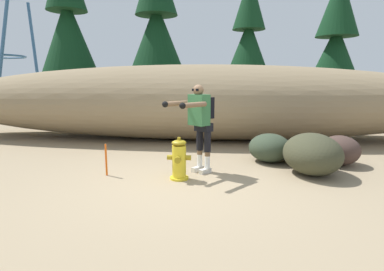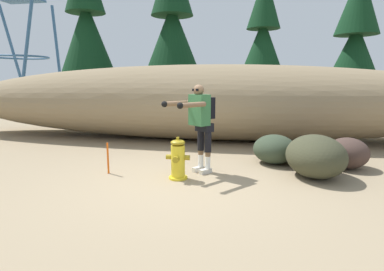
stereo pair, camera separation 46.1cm
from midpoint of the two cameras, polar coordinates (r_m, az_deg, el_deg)
name	(u,v)px [view 2 (the right image)]	position (r m, az deg, el deg)	size (l,w,h in m)	color
ground_plane	(181,183)	(5.64, 0.28, -8.54)	(56.00, 56.00, 0.04)	#998466
dirt_embankment	(208,102)	(9.57, 4.35, 5.99)	(16.60, 3.20, 2.22)	#897556
fire_hydrant	(178,160)	(5.71, -0.23, -4.41)	(0.43, 0.38, 0.77)	yellow
utility_worker	(200,118)	(5.94, 3.71, 3.15)	(0.92, 0.99, 1.69)	beige
boulder_large	(316,156)	(6.32, 23.31, -3.44)	(1.28, 1.05, 0.79)	#3C3C29
boulder_mid	(275,149)	(7.06, 16.44, -2.37)	(0.90, 0.94, 0.62)	#333F2D
boulder_small	(308,151)	(7.26, 21.93, -2.60)	(0.82, 0.68, 0.56)	#403536
boulder_outlier	(347,153)	(7.24, 27.81, -2.81)	(0.82, 0.84, 0.62)	#46332C
pine_tree_far_left	(86,25)	(14.85, -17.58, 18.41)	(2.54, 2.54, 7.43)	#47331E
pine_tree_left	(172,28)	(14.38, -2.60, 18.79)	(2.78, 2.78, 7.35)	#47331E
pine_tree_center	(263,39)	(12.30, 13.72, 16.53)	(1.85, 1.85, 5.56)	#47331E
pine_tree_right	(355,46)	(13.54, 28.16, 13.95)	(2.38, 2.38, 5.72)	#47331E
survey_stake	(108,158)	(6.20, -12.83, -4.01)	(0.04, 0.04, 0.60)	#E55914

